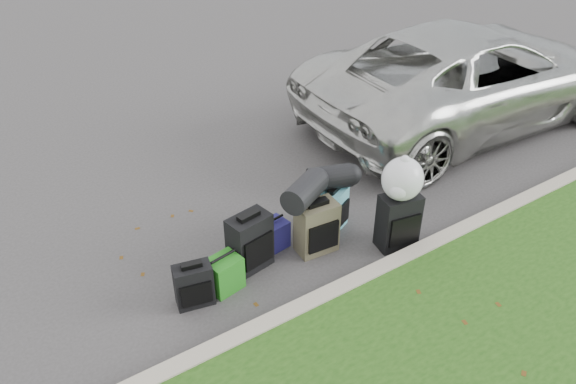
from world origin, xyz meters
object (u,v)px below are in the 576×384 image
suv (470,75)px  suitcase_teal (333,209)px  suitcase_olive (317,227)px  suitcase_large_black_left (250,242)px  suitcase_large_black_right (398,221)px  tote_green (225,274)px  suitcase_small_black (194,285)px  tote_navy (273,235)px

suv → suitcase_teal: (-3.47, -1.15, -0.51)m
suitcase_olive → suitcase_large_black_left: bearing=173.5°
suitcase_large_black_right → suitcase_olive: bearing=162.6°
suv → suitcase_large_black_left: (-4.63, -1.22, -0.44)m
suitcase_olive → tote_green: bearing=-175.2°
suitcase_teal → suitcase_large_black_right: size_ratio=0.78×
suitcase_small_black → tote_navy: (1.12, 0.32, -0.06)m
suv → suitcase_large_black_right: 3.59m
suitcase_teal → tote_green: 1.56m
suitcase_olive → tote_navy: size_ratio=1.83×
tote_green → tote_navy: (0.77, 0.29, -0.02)m
suv → suitcase_olive: bearing=111.4°
suitcase_large_black_right → suv: bearing=41.3°
suitcase_small_black → tote_green: 0.35m
suitcase_large_black_left → tote_navy: size_ratio=1.94×
suitcase_large_black_right → tote_navy: size_ratio=1.98×
suitcase_teal → tote_green: size_ratio=1.37×
suitcase_teal → suitcase_large_black_right: bearing=-83.1°
suv → suitcase_olive: (-3.87, -1.37, -0.46)m
suv → suitcase_small_black: bearing=106.5°
suitcase_large_black_left → suitcase_olive: size_ratio=1.06×
suitcase_teal → suv: bearing=-6.2°
suitcase_olive → suitcase_large_black_right: size_ratio=0.92×
suitcase_small_black → suv: bearing=27.0°
tote_navy → suv: bearing=5.5°
suv → tote_navy: size_ratio=16.51×
suv → suitcase_large_black_right: bearing=122.3°
suitcase_teal → suitcase_large_black_right: (0.40, -0.65, 0.07)m
suitcase_teal → tote_green: bearing=163.4°
suitcase_small_black → tote_navy: 1.16m
suv → suitcase_teal: 3.69m
suv → suitcase_small_black: suv is taller
suitcase_large_black_left → suitcase_teal: size_ratio=1.25×
suitcase_olive → tote_green: (-1.14, 0.00, -0.12)m
tote_navy → suitcase_large_black_right: bearing=-40.5°
suitcase_olive → suitcase_teal: 0.46m
suitcase_large_black_left → suitcase_olive: bearing=-21.2°
suitcase_large_black_left → tote_navy: bearing=11.2°
suitcase_large_black_right → tote_green: size_ratio=1.76×
suitcase_olive → tote_green: 1.15m
suitcase_large_black_left → suitcase_large_black_right: size_ratio=0.98×
suitcase_small_black → suitcase_olive: size_ratio=0.76×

